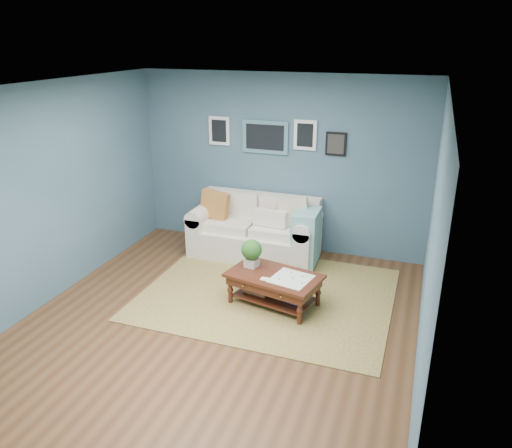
% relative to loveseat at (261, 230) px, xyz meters
% --- Properties ---
extents(room_shell, '(5.00, 5.02, 2.70)m').
position_rel_loveseat_xyz_m(room_shell, '(0.15, -1.97, 0.95)').
color(room_shell, brown).
rests_on(room_shell, ground).
extents(area_rug, '(3.18, 2.54, 0.01)m').
position_rel_loveseat_xyz_m(area_rug, '(0.49, -1.14, -0.40)').
color(area_rug, brown).
rests_on(area_rug, ground).
extents(loveseat, '(1.96, 0.89, 1.01)m').
position_rel_loveseat_xyz_m(loveseat, '(0.00, 0.00, 0.00)').
color(loveseat, beige).
rests_on(loveseat, ground).
extents(coffee_table, '(1.24, 0.88, 0.79)m').
position_rel_loveseat_xyz_m(coffee_table, '(0.59, -1.36, -0.06)').
color(coffee_table, '#38140C').
rests_on(coffee_table, ground).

